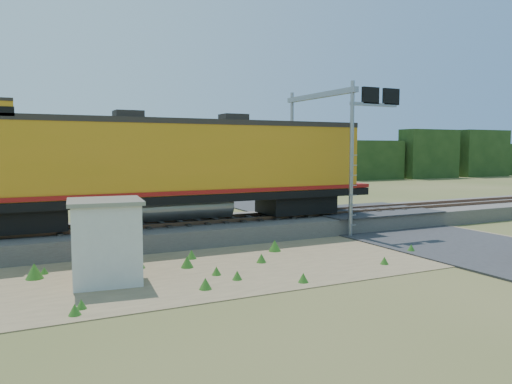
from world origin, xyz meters
TOP-DOWN VIEW (x-y plane):
  - ground at (0.00, 0.00)m, footprint 140.00×140.00m
  - ballast at (0.00, 6.00)m, footprint 70.00×5.00m
  - rails at (0.00, 6.00)m, footprint 70.00×1.54m
  - dirt_shoulder at (-2.00, 0.50)m, footprint 26.00×8.00m
  - road at (7.00, 0.74)m, footprint 7.00×66.00m
  - tree_line_north at (0.00, 38.00)m, footprint 130.00×3.00m
  - weed_clumps at (-3.50, 0.10)m, footprint 15.00×6.20m
  - locomotive at (-4.27, 6.00)m, footprint 20.03×3.06m
  - shed at (-8.06, -0.01)m, footprint 2.48×2.48m
  - signal_gantry at (4.31, 5.32)m, footprint 2.95×6.20m

SIDE VIEW (x-z plane):
  - ground at x=0.00m, z-range 0.00..0.00m
  - weed_clumps at x=-3.50m, z-range -0.28..0.28m
  - dirt_shoulder at x=-2.00m, z-range 0.00..0.03m
  - road at x=7.00m, z-range -0.34..0.52m
  - ballast at x=0.00m, z-range 0.00..0.80m
  - rails at x=0.00m, z-range 0.80..0.96m
  - shed at x=-8.06m, z-range 0.02..2.68m
  - tree_line_north at x=0.00m, z-range -0.18..6.32m
  - locomotive at x=-4.27m, z-range 0.93..6.09m
  - signal_gantry at x=4.31m, z-range 1.84..9.28m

